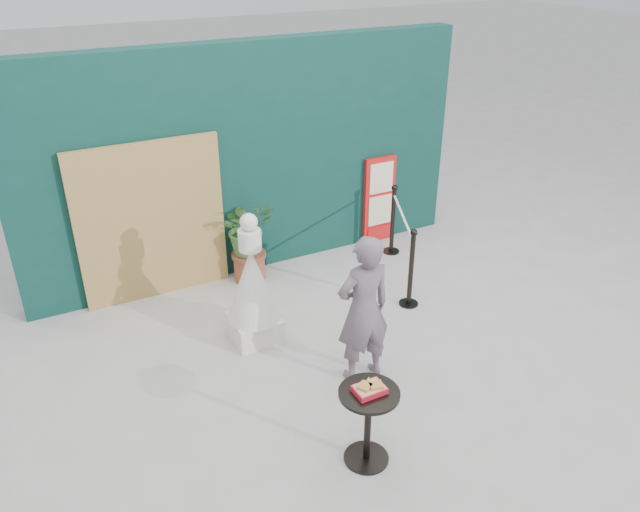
{
  "coord_description": "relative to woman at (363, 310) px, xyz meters",
  "views": [
    {
      "loc": [
        -2.79,
        -4.12,
        4.15
      ],
      "look_at": [
        0.0,
        1.2,
        1.0
      ],
      "focal_mm": 35.0,
      "sensor_mm": 36.0,
      "label": 1
    }
  ],
  "objects": [
    {
      "name": "cafe_table",
      "position": [
        -0.57,
        -1.03,
        -0.31
      ],
      "size": [
        0.52,
        0.52,
        0.75
      ],
      "color": "black",
      "rests_on": "ground"
    },
    {
      "name": "planter",
      "position": [
        -0.27,
        2.43,
        -0.15
      ],
      "size": [
        0.67,
        0.58,
        1.14
      ],
      "color": "#974D31",
      "rests_on": "ground"
    },
    {
      "name": "ground",
      "position": [
        -0.02,
        -0.31,
        -0.81
      ],
      "size": [
        60.0,
        60.0,
        0.0
      ],
      "primitive_type": "plane",
      "color": "#ADAAA5",
      "rests_on": "ground"
    },
    {
      "name": "back_wall",
      "position": [
        -0.02,
        2.84,
        0.69
      ],
      "size": [
        6.0,
        0.3,
        3.0
      ],
      "primitive_type": "cube",
      "color": "#0A312B",
      "rests_on": "ground"
    },
    {
      "name": "woman",
      "position": [
        0.0,
        0.0,
        0.0
      ],
      "size": [
        0.6,
        0.4,
        1.62
      ],
      "primitive_type": "imported",
      "rotation": [
        0.0,
        0.0,
        3.13
      ],
      "color": "#62545E",
      "rests_on": "ground"
    },
    {
      "name": "bamboo_fence",
      "position": [
        -1.42,
        2.63,
        0.19
      ],
      "size": [
        1.8,
        0.08,
        2.0
      ],
      "primitive_type": "cube",
      "color": "tan",
      "rests_on": "ground"
    },
    {
      "name": "statue",
      "position": [
        -0.73,
        1.14,
        -0.17
      ],
      "size": [
        0.61,
        0.61,
        1.55
      ],
      "color": "white",
      "rests_on": "ground"
    },
    {
      "name": "food_basket",
      "position": [
        -0.56,
        -1.02,
        -0.02
      ],
      "size": [
        0.26,
        0.19,
        0.11
      ],
      "color": "red",
      "rests_on": "cafe_table"
    },
    {
      "name": "menu_board",
      "position": [
        1.88,
        2.65,
        -0.16
      ],
      "size": [
        0.5,
        0.07,
        1.3
      ],
      "color": "red",
      "rests_on": "ground"
    },
    {
      "name": "stanchion_barrier",
      "position": [
        1.55,
        1.57,
        -0.31
      ],
      "size": [
        0.84,
        1.54,
        1.03
      ],
      "color": "black",
      "rests_on": "ground"
    }
  ]
}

